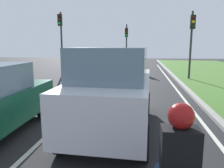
# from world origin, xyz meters

# --- Properties ---
(ground_plane) EXTENTS (60.00, 60.00, 0.00)m
(ground_plane) POSITION_xyz_m (0.00, 14.00, 0.00)
(ground_plane) COLOR #262628
(lane_line_center) EXTENTS (0.12, 32.00, 0.01)m
(lane_line_center) POSITION_xyz_m (-0.70, 14.00, 0.00)
(lane_line_center) COLOR silver
(lane_line_center) RESTS_ON ground
(lane_line_right_edge) EXTENTS (0.12, 32.00, 0.01)m
(lane_line_right_edge) POSITION_xyz_m (3.60, 14.00, 0.00)
(lane_line_right_edge) COLOR silver
(lane_line_right_edge) RESTS_ON ground
(curb_right) EXTENTS (0.24, 48.00, 0.12)m
(curb_right) POSITION_xyz_m (4.10, 14.00, 0.06)
(curb_right) COLOR #9E9B93
(curb_right) RESTS_ON ground
(car_suv_ahead) EXTENTS (2.10, 4.56, 2.28)m
(car_suv_ahead) POSITION_xyz_m (0.97, 8.23, 1.17)
(car_suv_ahead) COLOR silver
(car_suv_ahead) RESTS_ON ground
(rider_person) EXTENTS (0.51, 0.41, 1.16)m
(rider_person) POSITION_xyz_m (2.14, 4.76, 1.19)
(rider_person) COLOR black
(rider_person) RESTS_ON ground
(traffic_light_near_right) EXTENTS (0.32, 0.50, 4.60)m
(traffic_light_near_right) POSITION_xyz_m (5.00, 18.09, 3.09)
(traffic_light_near_right) COLOR #2D2D2D
(traffic_light_near_right) RESTS_ON ground
(traffic_light_overhead_left) EXTENTS (0.32, 0.50, 4.99)m
(traffic_light_overhead_left) POSITION_xyz_m (-4.86, 19.94, 3.40)
(traffic_light_overhead_left) COLOR #2D2D2D
(traffic_light_overhead_left) RESTS_ON ground
(traffic_light_far_median) EXTENTS (0.32, 0.50, 4.53)m
(traffic_light_far_median) POSITION_xyz_m (0.04, 26.08, 2.99)
(traffic_light_far_median) COLOR #2D2D2D
(traffic_light_far_median) RESTS_ON ground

